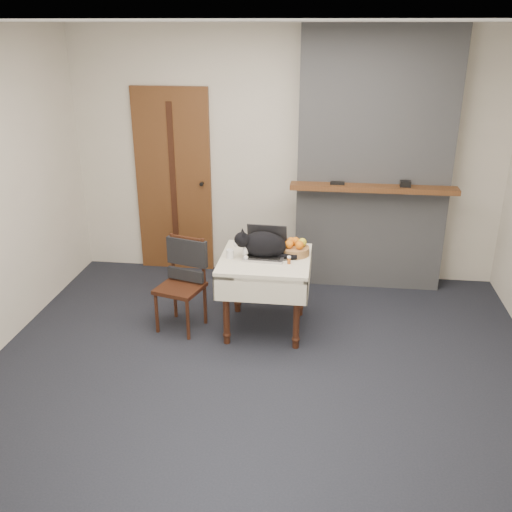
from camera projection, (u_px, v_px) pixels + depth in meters
The scene contains 12 objects.
ground at pixel (262, 370), 4.59m from camera, with size 4.50×4.50×0.00m, color black.
room_shell at pixel (270, 140), 4.35m from camera, with size 4.52×4.01×2.61m.
door at pixel (174, 182), 6.17m from camera, with size 0.82×0.10×2.00m.
chimney at pixel (373, 163), 5.69m from camera, with size 1.62×0.48×2.60m.
side_table at pixel (265, 269), 5.00m from camera, with size 0.78×0.78×0.70m.
laptop at pixel (265, 249), 4.98m from camera, with size 0.37×0.32×0.26m.
cat at pixel (264, 245), 4.92m from camera, with size 0.56×0.31×0.27m.
cream_jar at pixel (230, 254), 4.93m from camera, with size 0.07×0.07×0.08m, color white.
pill_bottle at pixel (289, 260), 4.82m from camera, with size 0.03×0.03×0.07m.
fruit_basket at pixel (295, 248), 5.00m from camera, with size 0.25×0.25×0.14m.
desk_clutter at pixel (291, 257), 4.97m from camera, with size 0.15×0.02×0.01m, color black.
chair at pixel (184, 270), 5.10m from camera, with size 0.47×0.46×0.84m.
Camera 1 is at (0.45, -3.88, 2.58)m, focal length 40.00 mm.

